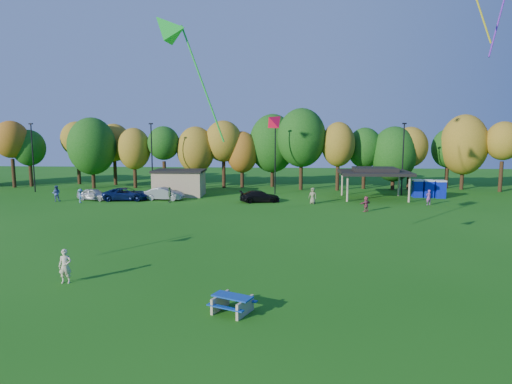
# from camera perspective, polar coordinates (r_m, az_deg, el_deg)

# --- Properties ---
(ground) EXTENTS (160.00, 160.00, 0.00)m
(ground) POSITION_cam_1_polar(r_m,az_deg,el_deg) (20.29, -6.44, -16.57)
(ground) COLOR #19600F
(ground) RESTS_ON ground
(tree_line) EXTENTS (93.57, 10.55, 11.15)m
(tree_line) POSITION_cam_1_polar(r_m,az_deg,el_deg) (63.87, -0.20, 5.73)
(tree_line) COLOR black
(tree_line) RESTS_ON ground
(lamp_posts) EXTENTS (64.50, 0.25, 9.09)m
(lamp_posts) POSITION_cam_1_polar(r_m,az_deg,el_deg) (58.28, 2.41, 4.51)
(lamp_posts) COLOR black
(lamp_posts) RESTS_ON ground
(utility_building) EXTENTS (6.30, 4.30, 3.25)m
(utility_building) POSITION_cam_1_polar(r_m,az_deg,el_deg) (58.12, -9.57, 1.17)
(utility_building) COLOR tan
(utility_building) RESTS_ON ground
(pavilion) EXTENTS (8.20, 6.20, 3.77)m
(pavilion) POSITION_cam_1_polar(r_m,az_deg,el_deg) (56.41, 14.61, 2.44)
(pavilion) COLOR tan
(pavilion) RESTS_ON ground
(porta_potties) EXTENTS (3.75, 1.65, 2.18)m
(porta_potties) POSITION_cam_1_polar(r_m,az_deg,el_deg) (59.59, 20.77, 0.40)
(porta_potties) COLOR #0E20B6
(porta_potties) RESTS_ON ground
(picnic_table) EXTENTS (2.31, 2.14, 0.80)m
(picnic_table) POSITION_cam_1_polar(r_m,az_deg,el_deg) (21.58, -2.97, -13.64)
(picnic_table) COLOR tan
(picnic_table) RESTS_ON ground
(kite_flyer) EXTENTS (0.74, 0.54, 1.90)m
(kite_flyer) POSITION_cam_1_polar(r_m,az_deg,el_deg) (27.27, -22.75, -8.55)
(kite_flyer) COLOR beige
(kite_flyer) RESTS_ON ground
(car_a) EXTENTS (4.29, 2.55, 1.37)m
(car_a) POSITION_cam_1_polar(r_m,az_deg,el_deg) (57.10, -19.58, -0.27)
(car_a) COLOR #B8B8B8
(car_a) RESTS_ON ground
(car_b) EXTENTS (4.59, 1.86, 1.48)m
(car_b) POSITION_cam_1_polar(r_m,az_deg,el_deg) (54.90, -11.40, -0.22)
(car_b) COLOR #95969A
(car_b) RESTS_ON ground
(car_c) EXTENTS (5.47, 2.85, 1.47)m
(car_c) POSITION_cam_1_polar(r_m,az_deg,el_deg) (55.76, -15.90, -0.25)
(car_c) COLOR #0C1A4B
(car_c) RESTS_ON ground
(car_d) EXTENTS (4.91, 2.87, 1.34)m
(car_d) POSITION_cam_1_polar(r_m,az_deg,el_deg) (52.30, 0.47, -0.55)
(car_d) COLOR black
(car_d) RESTS_ON ground
(far_person_0) EXTENTS (1.05, 0.91, 1.86)m
(far_person_0) POSITION_cam_1_polar(r_m,az_deg,el_deg) (57.68, -23.69, -0.16)
(far_person_0) COLOR #4A5CA4
(far_person_0) RESTS_ON ground
(far_person_1) EXTENTS (1.12, 1.18, 1.61)m
(far_person_1) POSITION_cam_1_polar(r_m,az_deg,el_deg) (55.45, -21.09, -0.45)
(far_person_1) COLOR teal
(far_person_1) RESTS_ON ground
(far_person_2) EXTENTS (1.42, 1.29, 1.57)m
(far_person_2) POSITION_cam_1_polar(r_m,az_deg,el_deg) (47.70, 13.58, -1.46)
(far_person_2) COLOR #AE485D
(far_person_2) RESTS_ON ground
(far_person_3) EXTENTS (0.81, 1.12, 1.76)m
(far_person_3) POSITION_cam_1_polar(r_m,az_deg,el_deg) (53.03, -10.75, -0.34)
(far_person_3) COLOR #466A41
(far_person_3) RESTS_ON ground
(far_person_4) EXTENTS (0.73, 0.60, 1.71)m
(far_person_4) POSITION_cam_1_polar(r_m,az_deg,el_deg) (53.76, 20.77, -0.63)
(far_person_4) COLOR #90499B
(far_person_4) RESTS_ON ground
(far_person_5) EXTENTS (1.05, 0.91, 1.82)m
(far_person_5) POSITION_cam_1_polar(r_m,az_deg,el_deg) (51.58, 7.09, -0.46)
(far_person_5) COLOR #828359
(far_person_5) RESTS_ON ground
(kite_3) EXTENTS (1.48, 1.51, 1.22)m
(kite_3) POSITION_cam_1_polar(r_m,az_deg,el_deg) (25.06, 2.53, 8.95)
(kite_3) COLOR #FF0E35
(kite_6) EXTENTS (4.55, 1.87, 7.60)m
(kite_6) POSITION_cam_1_polar(r_m,az_deg,el_deg) (27.79, -11.27, 19.46)
(kite_6) COLOR green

